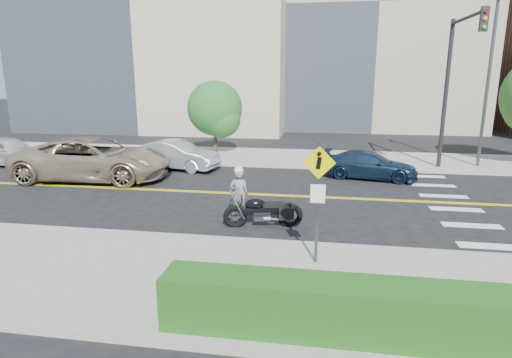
{
  "coord_description": "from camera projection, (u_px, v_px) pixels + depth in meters",
  "views": [
    {
      "loc": [
        4.31,
        -16.17,
        4.64
      ],
      "look_at": [
        2.06,
        -2.3,
        1.2
      ],
      "focal_mm": 30.0,
      "sensor_mm": 36.0,
      "label": 1
    }
  ],
  "objects": [
    {
      "name": "suv",
      "position": [
        93.0,
        159.0,
        19.24
      ],
      "size": [
        7.03,
        3.56,
        1.9
      ],
      "primitive_type": "imported",
      "rotation": [
        0.0,
        0.0,
        1.63
      ],
      "color": "tan",
      "rests_on": "ground"
    },
    {
      "name": "sidewalk_far",
      "position": [
        248.0,
        157.0,
        24.45
      ],
      "size": [
        60.0,
        5.0,
        0.15
      ],
      "primitive_type": "cube",
      "color": "#9E9B91",
      "rests_on": "ground_plane"
    },
    {
      "name": "parked_car_silver",
      "position": [
        176.0,
        155.0,
        21.4
      ],
      "size": [
        4.58,
        2.34,
        1.44
      ],
      "primitive_type": "imported",
      "rotation": [
        0.0,
        0.0,
        1.38
      ],
      "color": "#B6B9BE",
      "rests_on": "ground"
    },
    {
      "name": "building_mid",
      "position": [
        371.0,
        13.0,
        38.59
      ],
      "size": [
        18.0,
        14.0,
        20.0
      ],
      "primitive_type": "cube",
      "color": "#A39984",
      "rests_on": "ground_plane"
    },
    {
      "name": "ground_plane",
      "position": [
        215.0,
        193.0,
        17.28
      ],
      "size": [
        120.0,
        120.0,
        0.0
      ],
      "primitive_type": "plane",
      "color": "black",
      "rests_on": "ground"
    },
    {
      "name": "pedestrian_sign",
      "position": [
        318.0,
        191.0,
        10.11
      ],
      "size": [
        0.78,
        0.08,
        3.0
      ],
      "color": "#4C4C51",
      "rests_on": "sidewalk_near"
    },
    {
      "name": "parked_car_blue",
      "position": [
        370.0,
        165.0,
        19.53
      ],
      "size": [
        4.48,
        2.45,
        1.23
      ],
      "primitive_type": "imported",
      "rotation": [
        0.0,
        0.0,
        1.39
      ],
      "color": "#172B45",
      "rests_on": "ground"
    },
    {
      "name": "tree_far_a",
      "position": [
        215.0,
        109.0,
        24.62
      ],
      "size": [
        3.16,
        3.16,
        4.32
      ],
      "rotation": [
        0.0,
        0.0,
        -0.35
      ],
      "color": "#382619",
      "rests_on": "ground"
    },
    {
      "name": "hedge",
      "position": [
        418.0,
        316.0,
        7.28
      ],
      "size": [
        9.0,
        0.9,
        1.0
      ],
      "primitive_type": "cube",
      "color": "#235619",
      "rests_on": "sidewalk_near"
    },
    {
      "name": "motorcycle",
      "position": [
        264.0,
        204.0,
        13.27
      ],
      "size": [
        2.5,
        1.22,
        1.46
      ],
      "primitive_type": null,
      "rotation": [
        0.0,
        0.0,
        0.21
      ],
      "color": "black",
      "rests_on": "ground"
    },
    {
      "name": "sidewalk_near",
      "position": [
        134.0,
        274.0,
        10.07
      ],
      "size": [
        60.0,
        5.0,
        0.15
      ],
      "primitive_type": "cube",
      "color": "#9E9B91",
      "rests_on": "ground_plane"
    },
    {
      "name": "lamp_post",
      "position": [
        488.0,
        85.0,
        20.66
      ],
      "size": [
        0.16,
        0.16,
        8.0
      ],
      "primitive_type": "cylinder",
      "color": "#4C4C51",
      "rests_on": "sidewalk_far"
    },
    {
      "name": "traffic_light",
      "position": [
        453.0,
        74.0,
        19.48
      ],
      "size": [
        0.28,
        4.5,
        7.0
      ],
      "color": "black",
      "rests_on": "sidewalk_far"
    },
    {
      "name": "parked_car_white",
      "position": [
        6.0,
        151.0,
        22.3
      ],
      "size": [
        4.55,
        1.99,
        1.53
      ],
      "primitive_type": "imported",
      "rotation": [
        0.0,
        0.0,
        1.53
      ],
      "color": "silver",
      "rests_on": "ground"
    },
    {
      "name": "motorcyclist",
      "position": [
        239.0,
        193.0,
        13.94
      ],
      "size": [
        0.66,
        0.48,
        1.78
      ],
      "rotation": [
        0.0,
        0.0,
        3.27
      ],
      "color": "silver",
      "rests_on": "ground"
    }
  ]
}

